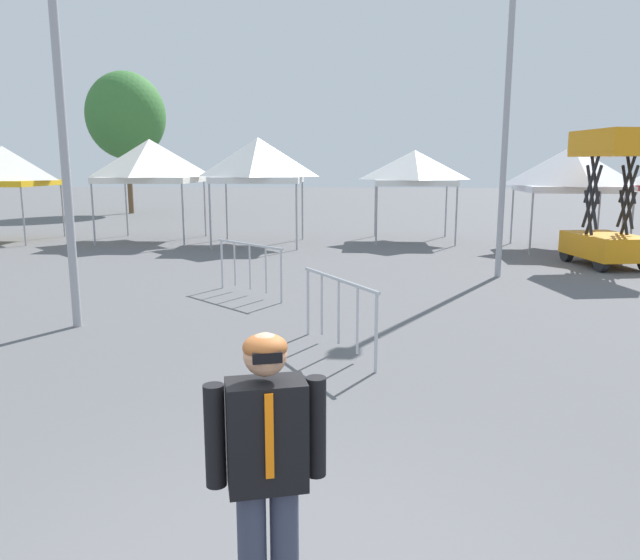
# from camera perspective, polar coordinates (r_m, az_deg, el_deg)

# --- Properties ---
(canopy_tent_far_left) EXTENTS (2.80, 2.80, 3.29)m
(canopy_tent_far_left) POSITION_cam_1_polar(r_m,az_deg,el_deg) (24.05, -27.67, 9.49)
(canopy_tent_far_left) COLOR #9E9EA3
(canopy_tent_far_left) RESTS_ON ground
(canopy_tent_far_right) EXTENTS (3.20, 3.20, 3.51)m
(canopy_tent_far_right) POSITION_cam_1_polar(r_m,az_deg,el_deg) (22.07, -15.72, 10.75)
(canopy_tent_far_right) COLOR #9E9EA3
(canopy_tent_far_right) RESTS_ON ground
(canopy_tent_behind_center) EXTENTS (2.95, 2.95, 3.53)m
(canopy_tent_behind_center) POSITION_cam_1_polar(r_m,az_deg,el_deg) (20.43, -5.85, 11.17)
(canopy_tent_behind_center) COLOR #9E9EA3
(canopy_tent_behind_center) RESTS_ON ground
(canopy_tent_behind_left) EXTENTS (2.75, 2.75, 3.14)m
(canopy_tent_behind_left) POSITION_cam_1_polar(r_m,az_deg,el_deg) (21.54, 8.89, 10.40)
(canopy_tent_behind_left) COLOR #9E9EA3
(canopy_tent_behind_left) RESTS_ON ground
(canopy_tent_right_of_center) EXTENTS (3.07, 3.07, 3.22)m
(canopy_tent_right_of_center) POSITION_cam_1_polar(r_m,az_deg,el_deg) (20.51, 22.57, 9.65)
(canopy_tent_right_of_center) COLOR #9E9EA3
(canopy_tent_right_of_center) RESTS_ON ground
(scissor_lift) EXTENTS (1.78, 2.51, 3.52)m
(scissor_lift) POSITION_cam_1_polar(r_m,az_deg,el_deg) (17.60, 25.44, 4.74)
(scissor_lift) COLOR black
(scissor_lift) RESTS_ON ground
(person_foreground) EXTENTS (0.63, 0.35, 1.78)m
(person_foreground) POSITION_cam_1_polar(r_m,az_deg,el_deg) (3.42, -5.01, -17.15)
(person_foreground) COLOR #33384C
(person_foreground) RESTS_ON ground
(light_pole_near_lift) EXTENTS (0.36, 0.36, 7.35)m
(light_pole_near_lift) POSITION_cam_1_polar(r_m,az_deg,el_deg) (14.96, 17.26, 16.41)
(light_pole_near_lift) COLOR #9E9EA3
(light_pole_near_lift) RESTS_ON ground
(light_pole_opposite_side) EXTENTS (0.36, 0.36, 7.65)m
(light_pole_opposite_side) POSITION_cam_1_polar(r_m,az_deg,el_deg) (10.67, -23.59, 19.35)
(light_pole_opposite_side) COLOR #9E9EA3
(light_pole_opposite_side) RESTS_ON ground
(tree_behind_tents_left) EXTENTS (4.21, 4.21, 7.57)m
(tree_behind_tents_left) POSITION_cam_1_polar(r_m,az_deg,el_deg) (35.38, -17.81, 14.51)
(tree_behind_tents_left) COLOR brown
(tree_behind_tents_left) RESTS_ON ground
(crowd_barrier_mid_lot) EXTENTS (1.12, 1.83, 1.08)m
(crowd_barrier_mid_lot) POSITION_cam_1_polar(r_m,az_deg,el_deg) (8.55, 1.78, -1.93)
(crowd_barrier_mid_lot) COLOR #B7BABF
(crowd_barrier_mid_lot) RESTS_ON ground
(crowd_barrier_near_person) EXTENTS (1.59, 1.45, 1.08)m
(crowd_barrier_near_person) POSITION_cam_1_polar(r_m,az_deg,el_deg) (12.41, -6.65, 1.99)
(crowd_barrier_near_person) COLOR #B7BABF
(crowd_barrier_near_person) RESTS_ON ground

